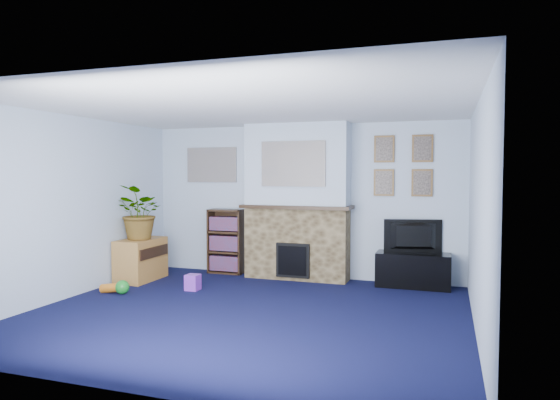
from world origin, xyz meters
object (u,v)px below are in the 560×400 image
(television, at_px, (414,236))
(tv_stand, at_px, (413,271))
(sideboard, at_px, (141,257))
(bookshelf, at_px, (227,243))

(television, bearing_deg, tv_stand, 76.18)
(tv_stand, bearing_deg, television, 90.00)
(tv_stand, relative_size, sideboard, 1.27)
(television, height_order, bookshelf, bookshelf)
(sideboard, bearing_deg, television, 12.28)
(tv_stand, relative_size, bookshelf, 0.99)
(tv_stand, distance_m, sideboard, 4.08)
(tv_stand, xyz_separation_m, bookshelf, (-2.98, 0.08, 0.28))
(tv_stand, distance_m, television, 0.51)
(bookshelf, bearing_deg, tv_stand, -1.47)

